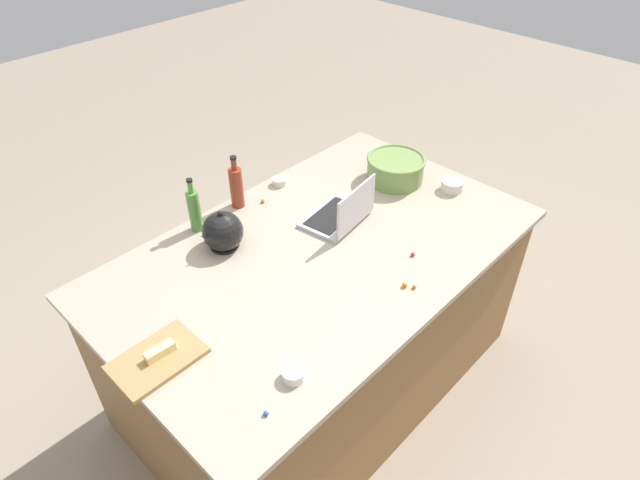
{
  "coord_description": "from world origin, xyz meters",
  "views": [
    {
      "loc": [
        1.33,
        1.27,
        2.41
      ],
      "look_at": [
        0.0,
        0.0,
        0.95
      ],
      "focal_mm": 30.36,
      "sensor_mm": 36.0,
      "label": 1
    }
  ],
  "objects_px": {
    "bottle_soy": "(236,186)",
    "kettle": "(223,232)",
    "ramekin_medium": "(452,186)",
    "ramekin_wide": "(279,181)",
    "butter_stick_left": "(160,351)",
    "laptop": "(342,214)",
    "cutting_board": "(157,359)",
    "ramekin_small": "(293,374)",
    "mixing_bowl_large": "(395,168)",
    "bottle_olive": "(194,210)"
  },
  "relations": [
    {
      "from": "kettle",
      "to": "cutting_board",
      "type": "xyz_separation_m",
      "value": [
        0.56,
        0.33,
        -0.07
      ]
    },
    {
      "from": "mixing_bowl_large",
      "to": "laptop",
      "type": "bearing_deg",
      "value": 5.93
    },
    {
      "from": "cutting_board",
      "to": "butter_stick_left",
      "type": "relative_size",
      "value": 2.82
    },
    {
      "from": "bottle_olive",
      "to": "bottle_soy",
      "type": "bearing_deg",
      "value": -177.33
    },
    {
      "from": "mixing_bowl_large",
      "to": "bottle_soy",
      "type": "relative_size",
      "value": 1.11
    },
    {
      "from": "ramekin_medium",
      "to": "ramekin_wide",
      "type": "distance_m",
      "value": 0.88
    },
    {
      "from": "cutting_board",
      "to": "ramekin_small",
      "type": "bearing_deg",
      "value": 125.05
    },
    {
      "from": "mixing_bowl_large",
      "to": "ramekin_wide",
      "type": "relative_size",
      "value": 4.08
    },
    {
      "from": "kettle",
      "to": "mixing_bowl_large",
      "type": "bearing_deg",
      "value": 167.79
    },
    {
      "from": "bottle_olive",
      "to": "cutting_board",
      "type": "height_order",
      "value": "bottle_olive"
    },
    {
      "from": "ramekin_small",
      "to": "mixing_bowl_large",
      "type": "bearing_deg",
      "value": -157.04
    },
    {
      "from": "kettle",
      "to": "ramekin_wide",
      "type": "bearing_deg",
      "value": -159.28
    },
    {
      "from": "ramekin_small",
      "to": "ramekin_wide",
      "type": "height_order",
      "value": "ramekin_small"
    },
    {
      "from": "bottle_soy",
      "to": "ramekin_small",
      "type": "xyz_separation_m",
      "value": [
        0.53,
        0.93,
        -0.09
      ]
    },
    {
      "from": "bottle_soy",
      "to": "ramekin_wide",
      "type": "xyz_separation_m",
      "value": [
        -0.27,
        0.01,
        -0.09
      ]
    },
    {
      "from": "cutting_board",
      "to": "ramekin_medium",
      "type": "xyz_separation_m",
      "value": [
        -1.64,
        0.14,
        0.02
      ]
    },
    {
      "from": "ramekin_small",
      "to": "ramekin_medium",
      "type": "height_order",
      "value": "ramekin_medium"
    },
    {
      "from": "bottle_olive",
      "to": "butter_stick_left",
      "type": "xyz_separation_m",
      "value": [
        0.54,
        0.52,
        -0.07
      ]
    },
    {
      "from": "laptop",
      "to": "bottle_olive",
      "type": "relative_size",
      "value": 1.26
    },
    {
      "from": "laptop",
      "to": "cutting_board",
      "type": "xyz_separation_m",
      "value": [
        1.05,
        0.08,
        -0.04
      ]
    },
    {
      "from": "kettle",
      "to": "laptop",
      "type": "bearing_deg",
      "value": 152.44
    },
    {
      "from": "bottle_olive",
      "to": "butter_stick_left",
      "type": "relative_size",
      "value": 2.44
    },
    {
      "from": "laptop",
      "to": "bottle_soy",
      "type": "xyz_separation_m",
      "value": [
        0.24,
        -0.46,
        0.06
      ]
    },
    {
      "from": "laptop",
      "to": "cutting_board",
      "type": "distance_m",
      "value": 1.06
    },
    {
      "from": "bottle_olive",
      "to": "kettle",
      "type": "xyz_separation_m",
      "value": [
        -0.01,
        0.19,
        -0.03
      ]
    },
    {
      "from": "laptop",
      "to": "butter_stick_left",
      "type": "distance_m",
      "value": 1.04
    },
    {
      "from": "laptop",
      "to": "bottle_soy",
      "type": "relative_size",
      "value": 1.25
    },
    {
      "from": "mixing_bowl_large",
      "to": "kettle",
      "type": "distance_m",
      "value": 0.98
    },
    {
      "from": "laptop",
      "to": "butter_stick_left",
      "type": "relative_size",
      "value": 3.08
    },
    {
      "from": "kettle",
      "to": "ramekin_small",
      "type": "distance_m",
      "value": 0.79
    },
    {
      "from": "mixing_bowl_large",
      "to": "bottle_soy",
      "type": "bearing_deg",
      "value": -29.8
    },
    {
      "from": "bottle_soy",
      "to": "ramekin_medium",
      "type": "relative_size",
      "value": 2.48
    },
    {
      "from": "cutting_board",
      "to": "ramekin_medium",
      "type": "relative_size",
      "value": 2.85
    },
    {
      "from": "bottle_soy",
      "to": "ramekin_small",
      "type": "distance_m",
      "value": 1.08
    },
    {
      "from": "bottle_soy",
      "to": "butter_stick_left",
      "type": "bearing_deg",
      "value": 34.11
    },
    {
      "from": "mixing_bowl_large",
      "to": "ramekin_medium",
      "type": "height_order",
      "value": "mixing_bowl_large"
    },
    {
      "from": "bottle_soy",
      "to": "kettle",
      "type": "relative_size",
      "value": 1.27
    },
    {
      "from": "ramekin_medium",
      "to": "ramekin_wide",
      "type": "xyz_separation_m",
      "value": [
        0.57,
        -0.67,
        -0.01
      ]
    },
    {
      "from": "bottle_soy",
      "to": "cutting_board",
      "type": "xyz_separation_m",
      "value": [
        0.81,
        0.54,
        -0.1
      ]
    },
    {
      "from": "cutting_board",
      "to": "ramekin_medium",
      "type": "distance_m",
      "value": 1.65
    },
    {
      "from": "bottle_soy",
      "to": "cutting_board",
      "type": "bearing_deg",
      "value": 33.55
    },
    {
      "from": "cutting_board",
      "to": "butter_stick_left",
      "type": "height_order",
      "value": "butter_stick_left"
    },
    {
      "from": "mixing_bowl_large",
      "to": "bottle_olive",
      "type": "bearing_deg",
      "value": -22.34
    },
    {
      "from": "kettle",
      "to": "cutting_board",
      "type": "bearing_deg",
      "value": 30.73
    },
    {
      "from": "kettle",
      "to": "butter_stick_left",
      "type": "height_order",
      "value": "kettle"
    },
    {
      "from": "cutting_board",
      "to": "ramekin_small",
      "type": "relative_size",
      "value": 3.9
    },
    {
      "from": "mixing_bowl_large",
      "to": "bottle_olive",
      "type": "distance_m",
      "value": 1.04
    },
    {
      "from": "laptop",
      "to": "ramekin_wide",
      "type": "bearing_deg",
      "value": -92.73
    },
    {
      "from": "bottle_olive",
      "to": "ramekin_medium",
      "type": "xyz_separation_m",
      "value": [
        -1.09,
        0.66,
        -0.08
      ]
    },
    {
      "from": "laptop",
      "to": "ramekin_small",
      "type": "bearing_deg",
      "value": 31.66
    }
  ]
}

